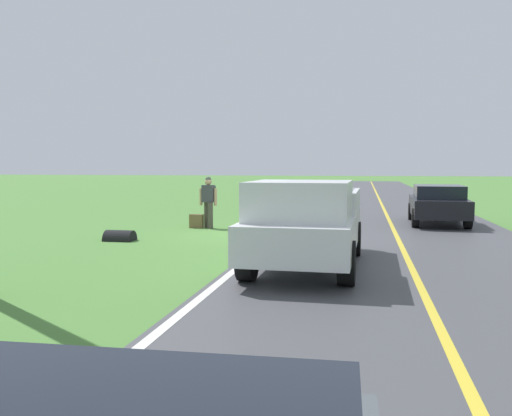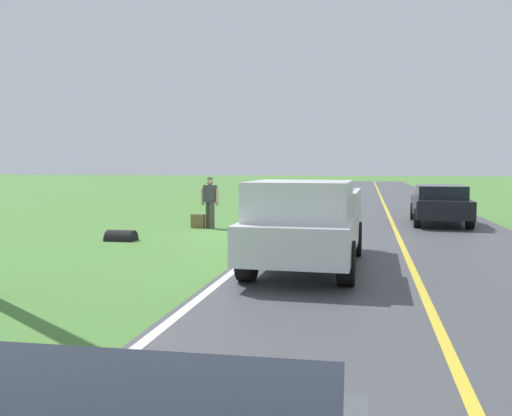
{
  "view_description": "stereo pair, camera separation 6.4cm",
  "coord_description": "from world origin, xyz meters",
  "px_view_note": "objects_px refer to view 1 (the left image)",
  "views": [
    {
      "loc": [
        -3.52,
        16.41,
        2.11
      ],
      "look_at": [
        -1.56,
        6.46,
        1.32
      ],
      "focal_mm": 38.21,
      "sensor_mm": 36.0,
      "label": 1
    },
    {
      "loc": [
        -3.58,
        16.39,
        2.11
      ],
      "look_at": [
        -1.56,
        6.46,
        1.32
      ],
      "focal_mm": 38.21,
      "sensor_mm": 36.0,
      "label": 2
    }
  ],
  "objects_px": {
    "sedan_near_oncoming": "(438,203)",
    "suitcase_carried": "(196,221)",
    "pickup_truck_passing": "(306,222)",
    "hitchhiker_walking": "(209,199)"
  },
  "relations": [
    {
      "from": "suitcase_carried",
      "to": "hitchhiker_walking",
      "type": "bearing_deg",
      "value": 100.86
    },
    {
      "from": "hitchhiker_walking",
      "to": "pickup_truck_passing",
      "type": "bearing_deg",
      "value": 120.93
    },
    {
      "from": "hitchhiker_walking",
      "to": "suitcase_carried",
      "type": "bearing_deg",
      "value": 6.45
    },
    {
      "from": "suitcase_carried",
      "to": "pickup_truck_passing",
      "type": "height_order",
      "value": "pickup_truck_passing"
    },
    {
      "from": "sedan_near_oncoming",
      "to": "hitchhiker_walking",
      "type": "bearing_deg",
      "value": 20.08
    },
    {
      "from": "sedan_near_oncoming",
      "to": "suitcase_carried",
      "type": "bearing_deg",
      "value": 19.41
    },
    {
      "from": "hitchhiker_walking",
      "to": "pickup_truck_passing",
      "type": "xyz_separation_m",
      "value": [
        -3.99,
        6.65,
        -0.01
      ]
    },
    {
      "from": "hitchhiker_walking",
      "to": "suitcase_carried",
      "type": "relative_size",
      "value": 3.76
    },
    {
      "from": "hitchhiker_walking",
      "to": "sedan_near_oncoming",
      "type": "relative_size",
      "value": 0.39
    },
    {
      "from": "suitcase_carried",
      "to": "pickup_truck_passing",
      "type": "relative_size",
      "value": 0.09
    }
  ]
}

